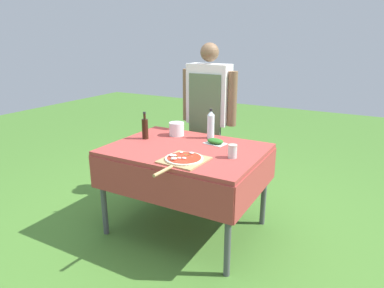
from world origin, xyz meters
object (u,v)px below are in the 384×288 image
(prep_table, at_px, (186,157))
(person_cook, at_px, (209,109))
(pizza_on_peel, at_px, (183,159))
(mixing_tub, at_px, (177,129))
(oil_bottle, at_px, (145,128))
(herb_container, at_px, (215,141))
(water_bottle, at_px, (211,124))
(sauce_jar, at_px, (232,152))

(prep_table, distance_m, person_cook, 0.81)
(pizza_on_peel, bearing_deg, mixing_tub, 128.86)
(oil_bottle, relative_size, mixing_tub, 1.77)
(person_cook, xyz_separation_m, herb_container, (0.33, -0.53, -0.16))
(person_cook, bearing_deg, oil_bottle, 67.01)
(prep_table, bearing_deg, pizza_on_peel, -63.33)
(water_bottle, relative_size, sauce_jar, 2.61)
(prep_table, height_order, person_cook, person_cook)
(sauce_jar, bearing_deg, oil_bottle, 173.88)
(prep_table, xyz_separation_m, water_bottle, (0.06, 0.36, 0.22))
(oil_bottle, relative_size, sauce_jar, 2.38)
(pizza_on_peel, height_order, oil_bottle, oil_bottle)
(prep_table, bearing_deg, person_cook, 101.55)
(water_bottle, height_order, sauce_jar, water_bottle)
(person_cook, height_order, herb_container, person_cook)
(person_cook, xyz_separation_m, mixing_tub, (-0.11, -0.46, -0.12))
(person_cook, distance_m, herb_container, 0.64)
(mixing_tub, xyz_separation_m, sauce_jar, (0.71, -0.33, -0.02))
(herb_container, bearing_deg, oil_bottle, -165.26)
(pizza_on_peel, distance_m, water_bottle, 0.67)
(prep_table, height_order, herb_container, herb_container)
(pizza_on_peel, relative_size, herb_container, 2.65)
(prep_table, xyz_separation_m, pizza_on_peel, (0.15, -0.30, 0.10))
(mixing_tub, distance_m, sauce_jar, 0.78)
(prep_table, xyz_separation_m, mixing_tub, (-0.26, 0.28, 0.15))
(mixing_tub, bearing_deg, water_bottle, 12.35)
(herb_container, xyz_separation_m, sauce_jar, (0.27, -0.26, 0.02))
(pizza_on_peel, bearing_deg, person_cook, 109.79)
(person_cook, distance_m, water_bottle, 0.45)
(mixing_tub, bearing_deg, sauce_jar, -25.12)
(herb_container, relative_size, sauce_jar, 1.92)
(person_cook, relative_size, mixing_tub, 11.42)
(oil_bottle, distance_m, mixing_tub, 0.31)
(herb_container, bearing_deg, person_cook, 121.77)
(sauce_jar, bearing_deg, mixing_tub, 154.88)
(oil_bottle, distance_m, sauce_jar, 0.91)
(pizza_on_peel, bearing_deg, oil_bottle, 153.64)
(sauce_jar, bearing_deg, prep_table, 173.83)
(person_cook, distance_m, sauce_jar, 1.00)
(oil_bottle, xyz_separation_m, herb_container, (0.63, 0.17, -0.08))
(oil_bottle, relative_size, herb_container, 1.24)
(herb_container, bearing_deg, prep_table, -129.31)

